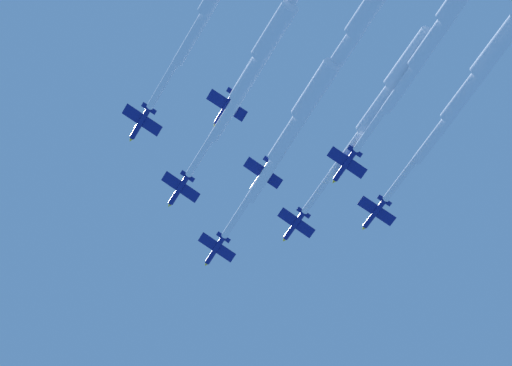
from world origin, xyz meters
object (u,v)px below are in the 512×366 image
at_px(jet_starboard_inner, 379,105).
at_px(jet_trail_port, 431,40).
at_px(jet_port_outer, 465,93).
at_px(jet_port_mid, 341,54).
at_px(jet_lead, 289,134).
at_px(jet_port_inner, 249,75).

distance_m(jet_starboard_inner, jet_trail_port, 19.54).
height_order(jet_port_outer, jet_trail_port, jet_port_outer).
distance_m(jet_port_mid, jet_port_outer, 26.89).
height_order(jet_lead, jet_starboard_inner, jet_starboard_inner).
distance_m(jet_lead, jet_port_inner, 15.34).
xyz_separation_m(jet_port_inner, jet_starboard_inner, (20.85, -17.26, 2.36)).
relative_size(jet_port_inner, jet_trail_port, 0.97).
distance_m(jet_port_outer, jet_trail_port, 16.70).
height_order(jet_lead, jet_trail_port, jet_trail_port).
relative_size(jet_lead, jet_port_inner, 1.06).
bearing_deg(jet_starboard_inner, jet_port_mid, -179.88).
xyz_separation_m(jet_lead, jet_trail_port, (-5.05, -33.55, 0.89)).
xyz_separation_m(jet_lead, jet_starboard_inner, (5.58, -17.42, 3.85)).
distance_m(jet_port_inner, jet_starboard_inner, 27.16).
xyz_separation_m(jet_starboard_inner, jet_trail_port, (-10.63, -16.12, -2.96)).
height_order(jet_port_mid, jet_port_outer, jet_port_outer).
xyz_separation_m(jet_port_mid, jet_trail_port, (5.35, -16.09, -0.93)).
height_order(jet_starboard_inner, jet_port_mid, jet_starboard_inner).
height_order(jet_lead, jet_port_mid, jet_port_mid).
relative_size(jet_port_mid, jet_port_outer, 0.96).
distance_m(jet_port_mid, jet_trail_port, 16.98).
xyz_separation_m(jet_port_outer, jet_trail_port, (-16.45, -0.47, -2.84)).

